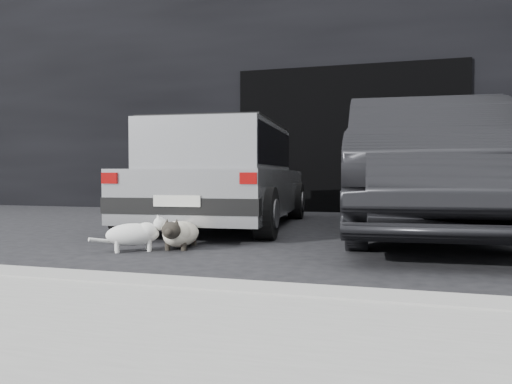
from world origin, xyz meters
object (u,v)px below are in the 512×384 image
(silver_hatchback, at_px, (224,171))
(cat_siamese, at_px, (180,234))
(second_car, at_px, (425,165))
(cat_white, at_px, (137,233))

(silver_hatchback, xyz_separation_m, cat_siamese, (0.28, -1.93, -0.58))
(silver_hatchback, height_order, cat_siamese, silver_hatchback)
(second_car, bearing_deg, silver_hatchback, 171.68)
(second_car, xyz_separation_m, cat_siamese, (-2.18, -1.74, -0.64))
(silver_hatchback, relative_size, cat_white, 6.48)
(second_car, distance_m, cat_siamese, 2.87)
(second_car, bearing_deg, cat_white, -145.35)
(silver_hatchback, xyz_separation_m, second_car, (2.46, -0.19, 0.06))
(silver_hatchback, distance_m, second_car, 2.47)
(silver_hatchback, bearing_deg, cat_siamese, -86.50)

